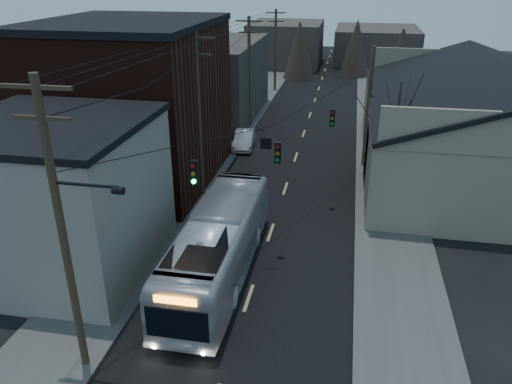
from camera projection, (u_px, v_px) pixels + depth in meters
road_surface at (301, 141)px, 41.41m from camera, size 9.00×110.00×0.02m
sidewalk_left at (225, 136)px, 42.49m from camera, size 4.00×110.00×0.12m
sidewalk_right at (381, 145)px, 40.29m from camera, size 4.00×110.00×0.12m
building_clapboard at (59, 200)px, 22.69m from camera, size 8.00×8.00×7.00m
building_brick at (133, 106)px, 32.09m from camera, size 10.00×12.00×10.00m
building_left_far at (209, 80)px, 46.96m from camera, size 9.00×14.00×7.00m
warehouse at (487, 137)px, 33.62m from camera, size 16.16×20.60×7.73m
building_far_left at (286, 44)px, 72.54m from camera, size 10.00×12.00×6.00m
building_far_right at (376, 45)px, 75.02m from camera, size 12.00×14.00×5.00m
bare_tree at (394, 142)px, 29.88m from camera, size 0.40×0.40×7.20m
utility_lines at (251, 97)px, 34.66m from camera, size 11.24×45.28×10.50m
bus at (218, 245)px, 22.69m from camera, size 2.70×11.51×3.21m
parked_car at (244, 139)px, 39.60m from camera, size 1.83×4.21×1.35m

